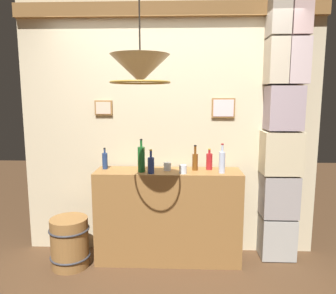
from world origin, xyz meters
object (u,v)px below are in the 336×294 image
liquor_bottle_bourbon (105,161)px  wooden_barrel (70,242)px  liquor_bottle_mezcal (209,161)px  liquor_bottle_tequila (151,165)px  glass_tumbler_rocks (167,166)px  glass_tumbler_highball (183,169)px  pendant_lamp (140,70)px  liquor_bottle_port (195,161)px  liquor_bottle_gin (141,159)px  liquor_bottle_brandy (222,162)px

liquor_bottle_bourbon → wooden_barrel: size_ratio=0.44×
liquor_bottle_mezcal → liquor_bottle_bourbon: liquor_bottle_bourbon is taller
liquor_bottle_mezcal → liquor_bottle_tequila: liquor_bottle_tequila is taller
glass_tumbler_rocks → glass_tumbler_highball: (0.16, -0.13, 0.00)m
pendant_lamp → wooden_barrel: size_ratio=1.21×
liquor_bottle_port → liquor_bottle_mezcal: bearing=14.4°
liquor_bottle_gin → liquor_bottle_bourbon: bearing=162.7°
liquor_bottle_bourbon → wooden_barrel: 0.89m
liquor_bottle_port → glass_tumbler_highball: size_ratio=3.05×
pendant_lamp → liquor_bottle_brandy: bearing=45.6°
glass_tumbler_rocks → liquor_bottle_bourbon: bearing=176.1°
liquor_bottle_gin → liquor_bottle_brandy: liquor_bottle_gin is taller
glass_tumbler_highball → liquor_bottle_port: bearing=50.8°
liquor_bottle_gin → pendant_lamp: 1.09m
liquor_bottle_port → wooden_barrel: (-1.26, -0.20, -0.80)m
liquor_bottle_tequila → liquor_bottle_bourbon: bearing=159.4°
liquor_bottle_gin → glass_tumbler_highball: liquor_bottle_gin is taller
glass_tumbler_highball → liquor_bottle_mezcal: bearing=35.0°
liquor_bottle_gin → pendant_lamp: (0.09, -0.73, 0.80)m
glass_tumbler_rocks → pendant_lamp: size_ratio=0.13×
liquor_bottle_gin → liquor_bottle_tequila: 0.13m
liquor_bottle_gin → liquor_bottle_tequila: bearing=-32.2°
wooden_barrel → liquor_bottle_tequila: bearing=3.1°
liquor_bottle_mezcal → liquor_bottle_tequila: size_ratio=0.91×
liquor_bottle_port → pendant_lamp: (-0.45, -0.83, 0.84)m
glass_tumbler_rocks → glass_tumbler_highball: size_ratio=0.97×
liquor_bottle_tequila → wooden_barrel: liquor_bottle_tequila is taller
liquor_bottle_bourbon → wooden_barrel: (-0.33, -0.23, -0.79)m
pendant_lamp → glass_tumbler_rocks: bearing=78.5°
liquor_bottle_gin → liquor_bottle_mezcal: bearing=11.2°
liquor_bottle_gin → wooden_barrel: liquor_bottle_gin is taller
liquor_bottle_mezcal → pendant_lamp: pendant_lamp is taller
liquor_bottle_gin → glass_tumbler_rocks: liquor_bottle_gin is taller
glass_tumbler_rocks → liquor_bottle_gin: bearing=-163.0°
liquor_bottle_brandy → liquor_bottle_bourbon: size_ratio=1.33×
liquor_bottle_port → glass_tumbler_rocks: (-0.28, -0.02, -0.05)m
liquor_bottle_bourbon → liquor_bottle_tequila: size_ratio=0.92×
liquor_bottle_brandy → liquor_bottle_bourbon: liquor_bottle_brandy is taller
glass_tumbler_highball → liquor_bottle_brandy: bearing=5.6°
liquor_bottle_brandy → glass_tumbler_rocks: liquor_bottle_brandy is taller
wooden_barrel → liquor_bottle_gin: bearing=8.5°
liquor_bottle_mezcal → liquor_bottle_brandy: (0.11, -0.15, 0.02)m
glass_tumbler_highball → glass_tumbler_rocks: bearing=140.0°
liquor_bottle_port → pendant_lamp: bearing=-118.2°
liquor_bottle_port → glass_tumbler_rocks: 0.29m
liquor_bottle_mezcal → glass_tumbler_highball: size_ratio=2.56×
liquor_bottle_mezcal → glass_tumbler_rocks: liquor_bottle_mezcal is taller
liquor_bottle_mezcal → pendant_lamp: 1.35m
glass_tumbler_rocks → pendant_lamp: (-0.17, -0.81, 0.89)m
glass_tumbler_rocks → glass_tumbler_highball: 0.21m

